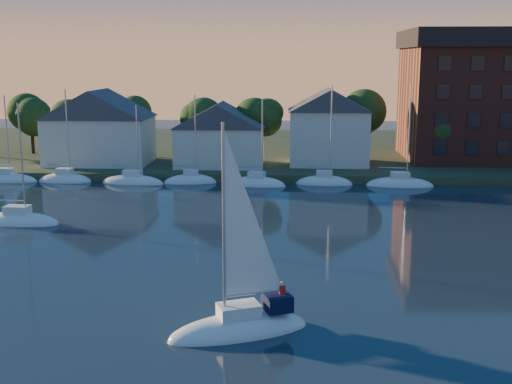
# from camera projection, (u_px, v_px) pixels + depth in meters

# --- Properties ---
(shoreline_land) EXTENTS (160.00, 50.00, 2.00)m
(shoreline_land) POSITION_uv_depth(u_px,v_px,m) (271.00, 153.00, 100.70)
(shoreline_land) COLOR #303A22
(shoreline_land) RESTS_ON ground
(wooden_dock) EXTENTS (120.00, 3.00, 1.00)m
(wooden_dock) POSITION_uv_depth(u_px,v_px,m) (265.00, 180.00, 78.22)
(wooden_dock) COLOR brown
(wooden_dock) RESTS_ON ground
(clubhouse_west) EXTENTS (13.65, 9.45, 9.64)m
(clubhouse_west) POSITION_uv_depth(u_px,v_px,m) (99.00, 126.00, 84.05)
(clubhouse_west) COLOR silver
(clubhouse_west) RESTS_ON shoreline_land
(clubhouse_centre) EXTENTS (11.55, 8.40, 8.08)m
(clubhouse_centre) POSITION_uv_depth(u_px,v_px,m) (220.00, 133.00, 82.38)
(clubhouse_centre) COLOR silver
(clubhouse_centre) RESTS_ON shoreline_land
(clubhouse_east) EXTENTS (10.50, 8.40, 9.80)m
(clubhouse_east) POSITION_uv_depth(u_px,v_px,m) (329.00, 126.00, 83.41)
(clubhouse_east) COLOR silver
(clubhouse_east) RESTS_ON shoreline_land
(tree_line) EXTENTS (93.40, 5.40, 8.90)m
(tree_line) POSITION_uv_depth(u_px,v_px,m) (283.00, 114.00, 87.40)
(tree_line) COLOR #322517
(tree_line) RESTS_ON shoreline_land
(moored_fleet) EXTENTS (63.50, 2.40, 12.05)m
(moored_fleet) POSITION_uv_depth(u_px,v_px,m) (163.00, 183.00, 75.90)
(moored_fleet) COLOR white
(moored_fleet) RESTS_ON ground
(hero_sailboat) EXTENTS (8.23, 5.29, 12.53)m
(hero_sailboat) POSITION_uv_depth(u_px,v_px,m) (241.00, 323.00, 34.61)
(hero_sailboat) COLOR white
(hero_sailboat) RESTS_ON ground
(drifting_sailboat_left) EXTENTS (7.78, 2.88, 11.91)m
(drifting_sailboat_left) POSITION_uv_depth(u_px,v_px,m) (18.00, 223.00, 57.61)
(drifting_sailboat_left) COLOR white
(drifting_sailboat_left) RESTS_ON ground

